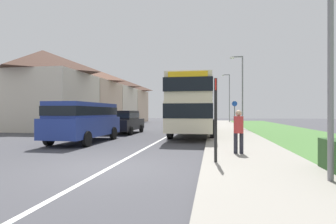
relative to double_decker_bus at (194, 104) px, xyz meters
name	(u,v)px	position (x,y,z in m)	size (l,w,h in m)	color
ground_plane	(109,168)	(-1.68, -11.15, -2.14)	(120.00, 120.00, 0.00)	#424247
lane_marking_centre	(162,139)	(-1.68, -3.15, -2.14)	(0.14, 60.00, 0.01)	silver
pavement_near_side	(240,144)	(2.52, -5.15, -2.08)	(3.20, 68.00, 0.12)	gray
double_decker_bus	(194,104)	(0.00, 0.00, 0.00)	(2.80, 10.28, 3.70)	beige
parked_van_blue	(85,119)	(-5.42, -5.33, -0.90)	(2.11, 5.32, 2.08)	navy
parked_car_black	(124,121)	(-5.23, 0.50, -1.21)	(2.00, 4.43, 1.69)	black
pedestrian_at_stop	(239,130)	(2.14, -8.61, -1.17)	(0.34, 0.34, 1.67)	#23232D
bus_stop_sign	(216,114)	(1.32, -10.34, -0.60)	(0.09, 0.52, 2.60)	black
cycle_route_sign	(235,114)	(3.08, 4.52, -0.71)	(0.44, 0.08, 2.52)	slate
street_lamp_mid	(241,87)	(3.73, 5.60, 1.65)	(1.14, 0.20, 6.52)	slate
street_lamp_far	(229,95)	(3.62, 21.68, 2.00)	(1.14, 0.20, 7.18)	slate
house_terrace_far_side	(93,97)	(-13.69, 12.99, 1.42)	(7.86, 26.59, 7.11)	beige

